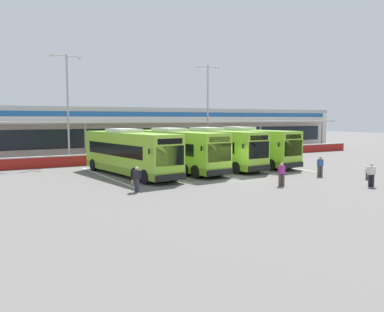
% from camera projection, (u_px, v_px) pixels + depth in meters
% --- Properties ---
extents(ground_plane, '(200.00, 200.00, 0.00)m').
position_uv_depth(ground_plane, '(236.00, 178.00, 31.58)').
color(ground_plane, '#605E5B').
extents(terminal_building, '(70.00, 13.00, 6.00)m').
position_uv_depth(terminal_building, '(115.00, 131.00, 54.40)').
color(terminal_building, beige).
rests_on(terminal_building, ground).
extents(red_barrier_wall, '(60.00, 0.40, 1.10)m').
position_uv_depth(red_barrier_wall, '(155.00, 156.00, 43.98)').
color(red_barrier_wall, maroon).
rests_on(red_barrier_wall, ground).
extents(coach_bus_leftmost, '(3.94, 12.34, 3.78)m').
position_uv_depth(coach_bus_leftmost, '(130.00, 154.00, 33.02)').
color(coach_bus_leftmost, '#8CC633').
rests_on(coach_bus_leftmost, ground).
extents(coach_bus_left_centre, '(3.94, 12.34, 3.78)m').
position_uv_depth(coach_bus_left_centre, '(175.00, 151.00, 35.72)').
color(coach_bus_left_centre, '#8CC633').
rests_on(coach_bus_left_centre, ground).
extents(coach_bus_centre, '(3.94, 12.34, 3.78)m').
position_uv_depth(coach_bus_centre, '(213.00, 149.00, 38.18)').
color(coach_bus_centre, '#8CC633').
rests_on(coach_bus_centre, ground).
extents(coach_bus_right_centre, '(3.94, 12.34, 3.78)m').
position_uv_depth(coach_bus_right_centre, '(245.00, 147.00, 40.44)').
color(coach_bus_right_centre, '#8CC633').
rests_on(coach_bus_right_centre, ground).
extents(bay_stripe_far_west, '(0.14, 13.00, 0.01)m').
position_uv_depth(bay_stripe_far_west, '(106.00, 177.00, 32.49)').
color(bay_stripe_far_west, silver).
rests_on(bay_stripe_far_west, ground).
extents(bay_stripe_west, '(0.14, 13.00, 0.01)m').
position_uv_depth(bay_stripe_west, '(153.00, 173.00, 34.61)').
color(bay_stripe_west, silver).
rests_on(bay_stripe_west, ground).
extents(bay_stripe_mid_west, '(0.14, 13.00, 0.01)m').
position_uv_depth(bay_stripe_mid_west, '(196.00, 170.00, 36.73)').
color(bay_stripe_mid_west, silver).
rests_on(bay_stripe_mid_west, ground).
extents(bay_stripe_centre, '(0.14, 13.00, 0.01)m').
position_uv_depth(bay_stripe_centre, '(233.00, 167.00, 38.85)').
color(bay_stripe_centre, silver).
rests_on(bay_stripe_centre, ground).
extents(bay_stripe_mid_east, '(0.14, 13.00, 0.01)m').
position_uv_depth(bay_stripe_mid_east, '(267.00, 165.00, 40.97)').
color(bay_stripe_mid_east, silver).
rests_on(bay_stripe_mid_east, ground).
extents(pedestrian_with_handbag, '(0.62, 0.52, 1.62)m').
position_uv_depth(pedestrian_with_handbag, '(137.00, 179.00, 25.60)').
color(pedestrian_with_handbag, '#33333D').
rests_on(pedestrian_with_handbag, ground).
extents(pedestrian_in_dark_coat, '(0.54, 0.34, 1.62)m').
position_uv_depth(pedestrian_in_dark_coat, '(282.00, 173.00, 27.92)').
color(pedestrian_in_dark_coat, '#4C4238').
rests_on(pedestrian_in_dark_coat, ground).
extents(pedestrian_child, '(0.28, 0.27, 1.00)m').
position_uv_depth(pedestrian_child, '(367.00, 172.00, 30.92)').
color(pedestrian_child, '#4C4238').
rests_on(pedestrian_child, ground).
extents(pedestrian_near_bin, '(0.49, 0.42, 1.62)m').
position_uv_depth(pedestrian_near_bin, '(371.00, 174.00, 27.57)').
color(pedestrian_near_bin, black).
rests_on(pedestrian_near_bin, ground).
extents(pedestrian_approaching_bus, '(0.54, 0.36, 1.62)m').
position_uv_depth(pedestrian_approaching_bus, '(320.00, 166.00, 32.47)').
color(pedestrian_approaching_bus, '#4C4238').
rests_on(pedestrian_approaching_bus, ground).
extents(lamp_post_west, '(3.24, 0.28, 11.00)m').
position_uv_depth(lamp_post_west, '(68.00, 102.00, 41.00)').
color(lamp_post_west, '#9E9EA3').
rests_on(lamp_post_west, ground).
extents(lamp_post_centre, '(3.24, 0.28, 11.00)m').
position_uv_depth(lamp_post_centre, '(208.00, 105.00, 49.48)').
color(lamp_post_centre, '#9E9EA3').
rests_on(lamp_post_centre, ground).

